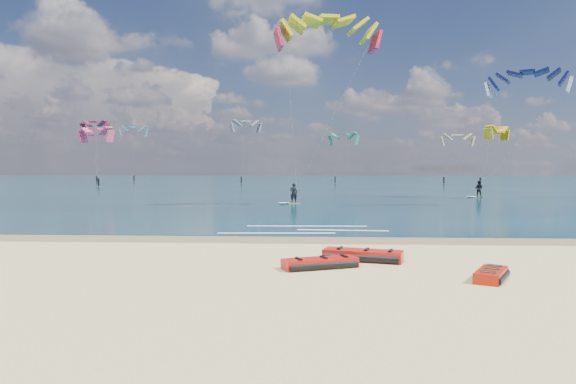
% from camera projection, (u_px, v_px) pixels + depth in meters
% --- Properties ---
extents(ground, '(320.00, 320.00, 0.00)m').
position_uv_depth(ground, '(302.00, 196.00, 59.61)').
color(ground, tan).
rests_on(ground, ground).
extents(wet_sand_strip, '(320.00, 2.40, 0.01)m').
position_uv_depth(wet_sand_strip, '(279.00, 240.00, 22.70)').
color(wet_sand_strip, brown).
rests_on(wet_sand_strip, ground).
extents(sea, '(320.00, 200.00, 0.04)m').
position_uv_depth(sea, '(309.00, 181.00, 123.44)').
color(sea, '#092732').
rests_on(sea, ground).
extents(packed_kite_left, '(2.80, 1.96, 0.38)m').
position_uv_depth(packed_kite_left, '(320.00, 268.00, 16.23)').
color(packed_kite_left, red).
rests_on(packed_kite_left, ground).
extents(packed_kite_mid, '(3.11, 1.94, 0.44)m').
position_uv_depth(packed_kite_mid, '(363.00, 261.00, 17.54)').
color(packed_kite_mid, red).
rests_on(packed_kite_mid, ground).
extents(packed_kite_right, '(1.74, 2.09, 0.36)m').
position_uv_depth(packed_kite_right, '(491.00, 280.00, 14.49)').
color(packed_kite_right, red).
rests_on(packed_kite_right, ground).
extents(kitesurfer_main, '(9.94, 8.05, 16.13)m').
position_uv_depth(kitesurfer_main, '(311.00, 105.00, 41.98)').
color(kitesurfer_main, '#D6E71B').
rests_on(kitesurfer_main, sea).
extents(kitesurfer_far, '(10.15, 7.19, 14.29)m').
position_uv_depth(kitesurfer_far, '(505.00, 126.00, 52.84)').
color(kitesurfer_far, yellow).
rests_on(kitesurfer_far, sea).
extents(shoreline_foam, '(8.40, 3.61, 0.01)m').
position_uv_depth(shoreline_foam, '(307.00, 229.00, 26.18)').
color(shoreline_foam, white).
rests_on(shoreline_foam, ground).
extents(distant_kites, '(86.33, 37.57, 13.23)m').
position_uv_depth(distant_kites, '(250.00, 156.00, 103.34)').
color(distant_kites, '#E7436E').
rests_on(distant_kites, ground).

